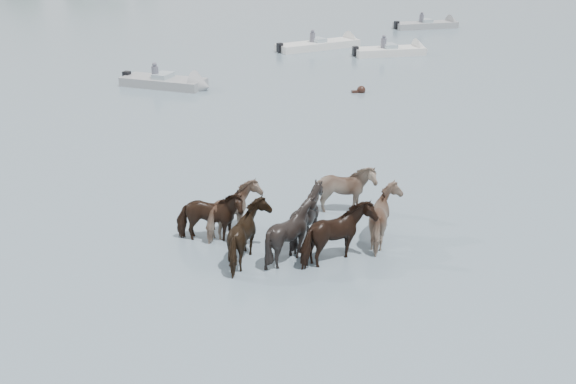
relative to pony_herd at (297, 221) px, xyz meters
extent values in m
plane|color=#4C616D|center=(-2.14, -1.31, -0.70)|extent=(400.00, 400.00, 0.00)
imported|color=black|center=(-2.28, 0.68, -0.02)|extent=(2.05, 1.28, 1.61)
imported|color=#86705B|center=(-1.54, 0.97, -0.04)|extent=(1.80, 1.93, 1.56)
imported|color=black|center=(0.29, 0.09, 0.02)|extent=(1.76, 1.63, 1.69)
imported|color=#7A6253|center=(1.77, 1.71, -0.01)|extent=(2.01, 1.08, 1.63)
imported|color=black|center=(-1.36, -0.66, -0.01)|extent=(1.41, 1.64, 1.64)
imported|color=black|center=(-0.31, -0.71, 0.03)|extent=(1.68, 1.53, 1.70)
imported|color=black|center=(0.77, -1.16, 0.03)|extent=(2.22, 1.66, 1.71)
imported|color=#7A6353|center=(2.44, -0.36, -0.01)|extent=(1.41, 1.64, 1.62)
sphere|color=black|center=(6.94, 15.50, -0.58)|extent=(0.44, 0.44, 0.44)
cube|color=black|center=(6.69, 15.50, -0.68)|extent=(0.50, 0.22, 0.18)
cube|color=gray|center=(-2.95, 18.88, -0.50)|extent=(4.67, 3.75, 0.55)
cone|color=gray|center=(-1.04, 17.68, -0.50)|extent=(1.61, 1.83, 1.60)
cube|color=#99ADB7|center=(-2.95, 18.88, -0.15)|extent=(1.27, 1.37, 0.35)
cube|color=black|center=(-4.86, 20.08, -0.35)|extent=(0.48, 0.48, 0.60)
cylinder|color=#595966|center=(-3.35, 18.88, 0.05)|extent=(0.36, 0.36, 0.70)
sphere|color=#595966|center=(-3.35, 18.88, 0.50)|extent=(0.24, 0.24, 0.24)
cube|color=silver|center=(7.84, 27.73, -0.50)|extent=(6.26, 3.40, 0.55)
cone|color=silver|center=(10.72, 28.67, -0.50)|extent=(1.35, 1.80, 1.60)
cube|color=#99ADB7|center=(7.84, 27.73, -0.15)|extent=(1.11, 1.31, 0.35)
cube|color=black|center=(4.96, 26.79, -0.35)|extent=(0.44, 0.44, 0.60)
cylinder|color=#595966|center=(7.44, 27.73, 0.05)|extent=(0.36, 0.36, 0.70)
sphere|color=#595966|center=(7.44, 27.73, 0.50)|extent=(0.24, 0.24, 0.24)
cube|color=silver|center=(11.84, 24.58, -0.50)|extent=(4.66, 1.65, 0.55)
cone|color=silver|center=(14.16, 24.60, -0.50)|extent=(0.92, 1.61, 1.60)
cube|color=#99ADB7|center=(11.84, 24.58, -0.15)|extent=(0.81, 1.13, 0.35)
cube|color=black|center=(9.52, 24.55, -0.35)|extent=(0.35, 0.35, 0.60)
cylinder|color=#595966|center=(11.44, 24.58, 0.05)|extent=(0.36, 0.36, 0.70)
sphere|color=#595966|center=(11.44, 24.58, 0.50)|extent=(0.24, 0.24, 0.24)
cube|color=gray|center=(18.87, 34.80, -0.50)|extent=(5.31, 1.91, 0.55)
cone|color=gray|center=(21.47, 34.95, -0.50)|extent=(0.99, 1.65, 1.60)
cube|color=#99ADB7|center=(18.87, 34.80, -0.15)|extent=(0.86, 1.17, 0.35)
cube|color=black|center=(16.26, 34.64, -0.35)|extent=(0.37, 0.37, 0.60)
cylinder|color=#595966|center=(18.47, 34.80, 0.05)|extent=(0.36, 0.36, 0.70)
sphere|color=#595966|center=(18.47, 34.80, 0.50)|extent=(0.24, 0.24, 0.24)
camera|label=1|loc=(-3.45, -14.81, 7.38)|focal=39.34mm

